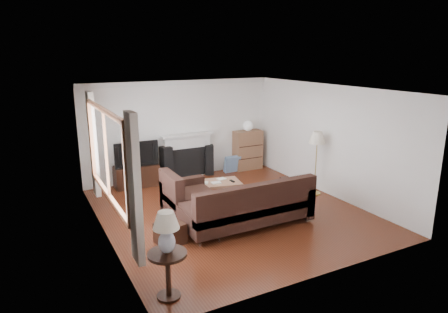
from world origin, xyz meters
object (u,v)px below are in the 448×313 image
tv_stand (136,176)px  sectional_sofa (247,204)px  floor_lamp (316,163)px  side_table (168,275)px  coffee_table (215,191)px  bookshelf (248,150)px

tv_stand → sectional_sofa: bearing=-69.3°
floor_lamp → side_table: 4.94m
coffee_table → floor_lamp: bearing=-4.9°
tv_stand → floor_lamp: bearing=-35.0°
sectional_sofa → floor_lamp: bearing=18.8°
sectional_sofa → side_table: 2.57m
tv_stand → side_table: size_ratio=1.61×
sectional_sofa → floor_lamp: size_ratio=1.83×
tv_stand → coffee_table: tv_stand is taller
sectional_sofa → coffee_table: size_ratio=2.40×
bookshelf → sectional_sofa: bookshelf is taller
sectional_sofa → side_table: (-2.10, -1.48, -0.11)m
sectional_sofa → side_table: size_ratio=4.12×
sectional_sofa → floor_lamp: floor_lamp is taller
sectional_sofa → tv_stand: bearing=110.7°
bookshelf → side_table: 6.25m
coffee_table → side_table: bearing=-114.4°
sectional_sofa → side_table: bearing=-144.7°
tv_stand → bookshelf: bearing=0.8°
bookshelf → sectional_sofa: 3.81m
coffee_table → side_table: 3.61m
side_table → tv_stand: bearing=79.4°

